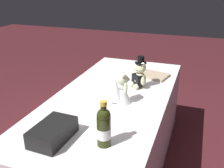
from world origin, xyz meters
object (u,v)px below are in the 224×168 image
at_px(teddy_bear_groom, 139,75).
at_px(gift_case_black, 53,132).
at_px(signing_pen, 122,78).
at_px(champagne_bottle, 104,127).
at_px(guestbook, 152,75).
at_px(teddy_bear_bride, 120,90).

relative_size(teddy_bear_groom, gift_case_black, 0.93).
bearing_deg(signing_pen, champagne_bottle, 11.82).
xyz_separation_m(signing_pen, guestbook, (-0.16, 0.25, 0.01)).
distance_m(gift_case_black, guestbook, 1.29).
xyz_separation_m(teddy_bear_bride, signing_pen, (-0.48, -0.13, -0.10)).
bearing_deg(teddy_bear_bride, champagne_bottle, 8.53).
relative_size(teddy_bear_bride, champagne_bottle, 0.88).
bearing_deg(teddy_bear_bride, gift_case_black, -20.11).
bearing_deg(teddy_bear_groom, signing_pen, -125.41).
distance_m(champagne_bottle, gift_case_black, 0.31).
distance_m(signing_pen, guestbook, 0.30).
distance_m(teddy_bear_bride, guestbook, 0.66).
relative_size(champagne_bottle, signing_pen, 2.30).
xyz_separation_m(teddy_bear_bride, champagne_bottle, (0.55, 0.08, 0.01)).
height_order(teddy_bear_bride, signing_pen, teddy_bear_bride).
bearing_deg(champagne_bottle, teddy_bear_bride, -171.47).
bearing_deg(champagne_bottle, signing_pen, -168.18).
bearing_deg(guestbook, gift_case_black, -0.91).
height_order(teddy_bear_bride, guestbook, teddy_bear_bride).
xyz_separation_m(teddy_bear_groom, guestbook, (-0.30, 0.05, -0.10)).
xyz_separation_m(gift_case_black, guestbook, (-1.24, 0.33, -0.04)).
height_order(signing_pen, guestbook, guestbook).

